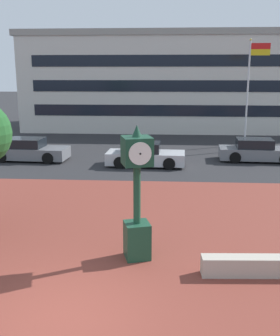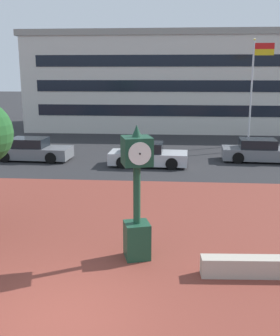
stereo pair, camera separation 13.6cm
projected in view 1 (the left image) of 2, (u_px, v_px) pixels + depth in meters
ground_plane at (58, 318)px, 8.31m from camera, size 200.00×200.00×0.00m
plaza_brick_paving at (89, 248)px, 11.63m from camera, size 44.00×14.85×0.01m
planter_wall at (266, 266)px, 9.99m from camera, size 3.22×0.58×0.50m
street_clock at (137, 196)px, 10.63m from camera, size 0.91×0.93×3.66m
car_street_near at (257, 151)px, 22.98m from camera, size 4.44×2.01×1.28m
car_street_mid at (145, 155)px, 21.78m from camera, size 4.28×1.96×1.28m
car_street_far at (29, 150)px, 23.15m from camera, size 4.45×2.01×1.28m
flagpole_primary at (250, 85)px, 27.21m from camera, size 1.40×0.14×7.14m
civic_building at (183, 81)px, 36.73m from camera, size 28.01×10.25×8.32m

